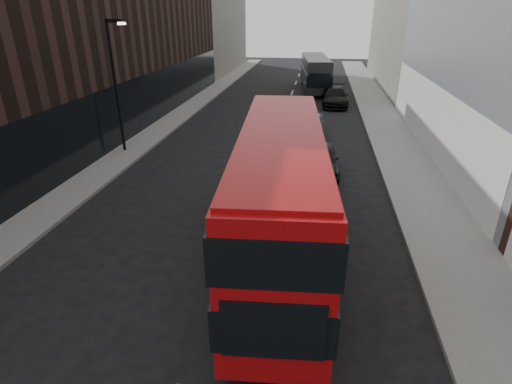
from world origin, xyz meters
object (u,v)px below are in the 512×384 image
at_px(street_lamp, 116,79).
at_px(red_bus, 280,191).
at_px(car_b, 306,127).
at_px(grey_bus, 315,72).
at_px(car_c, 335,97).
at_px(car_a, 320,158).

height_order(street_lamp, red_bus, street_lamp).
bearing_deg(car_b, red_bus, -83.94).
height_order(street_lamp, grey_bus, street_lamp).
relative_size(red_bus, car_b, 2.36).
bearing_deg(car_c, car_a, -94.65).
xyz_separation_m(street_lamp, car_b, (10.18, 4.29, -3.42)).
xyz_separation_m(grey_bus, car_c, (1.88, -7.17, -1.00)).
distance_m(grey_bus, car_c, 7.48).
height_order(grey_bus, car_a, grey_bus).
relative_size(car_a, car_c, 0.82).
relative_size(grey_bus, car_b, 2.23).
distance_m(car_a, car_b, 5.75).
relative_size(car_a, car_b, 0.93).
bearing_deg(grey_bus, car_a, -93.90).
bearing_deg(red_bus, car_b, 84.25).
distance_m(red_bus, car_c, 24.21).
bearing_deg(car_b, street_lamp, -149.72).
relative_size(red_bus, grey_bus, 1.06).
xyz_separation_m(grey_bus, car_a, (0.76, -23.21, -1.02)).
bearing_deg(street_lamp, car_a, -7.11).
xyz_separation_m(street_lamp, car_c, (12.25, 14.65, -3.42)).
height_order(grey_bus, car_b, grey_bus).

